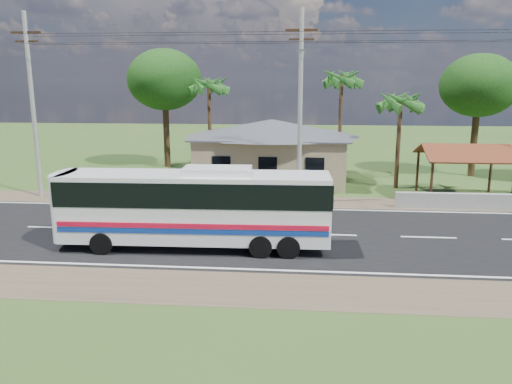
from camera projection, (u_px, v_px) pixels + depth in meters
ground at (234, 233)px, 23.67m from camera, size 120.00×120.00×0.00m
road at (234, 232)px, 23.67m from camera, size 120.00×16.00×0.03m
house at (271, 144)px, 35.65m from camera, size 12.40×10.00×5.00m
waiting_shed at (465, 154)px, 30.22m from camera, size 5.20×4.48×3.35m
concrete_barrier at (459, 201)px, 27.98m from camera, size 7.00×0.30×0.90m
utility_poles at (294, 104)px, 28.49m from camera, size 32.80×2.22×11.00m
palm_near at (401, 102)px, 32.31m from camera, size 2.80×2.80×6.70m
palm_mid at (342, 79)px, 36.67m from camera, size 2.80×2.80×8.20m
palm_far at (209, 86)px, 38.12m from camera, size 2.80×2.80×7.70m
tree_behind_house at (164, 80)px, 40.31m from camera, size 6.00×6.00×9.61m
tree_behind_shed at (479, 86)px, 36.39m from camera, size 5.60×5.60×9.02m
coach_bus at (196, 202)px, 21.10m from camera, size 11.42×2.72×3.53m
motorcycle at (290, 194)px, 29.82m from camera, size 1.62×1.06×0.81m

